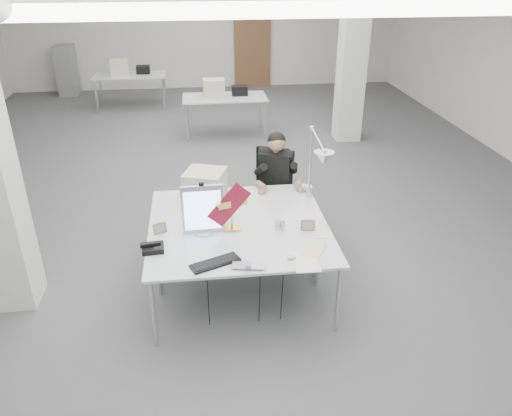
{
  "coord_description": "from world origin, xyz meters",
  "views": [
    {
      "loc": [
        -0.37,
        -6.47,
        3.21
      ],
      "look_at": [
        0.19,
        -2.0,
        0.9
      ],
      "focal_mm": 35.0,
      "sensor_mm": 36.0,
      "label": 1
    }
  ],
  "objects_px": {
    "desk_main": "(243,248)",
    "seated_person": "(276,168)",
    "monitor": "(203,210)",
    "laptop": "(248,269)",
    "desk_phone": "(153,248)",
    "office_chair": "(275,189)",
    "bankers_lamp": "(232,215)",
    "architect_lamp": "(316,167)",
    "beige_monitor": "(205,188)"
  },
  "relations": [
    {
      "from": "office_chair",
      "to": "architect_lamp",
      "type": "height_order",
      "value": "architect_lamp"
    },
    {
      "from": "desk_main",
      "to": "architect_lamp",
      "type": "height_order",
      "value": "architect_lamp"
    },
    {
      "from": "monitor",
      "to": "desk_phone",
      "type": "bearing_deg",
      "value": -151.84
    },
    {
      "from": "seated_person",
      "to": "bankers_lamp",
      "type": "relative_size",
      "value": 2.78
    },
    {
      "from": "desk_main",
      "to": "beige_monitor",
      "type": "relative_size",
      "value": 4.41
    },
    {
      "from": "laptop",
      "to": "desk_phone",
      "type": "bearing_deg",
      "value": 163.67
    },
    {
      "from": "desk_phone",
      "to": "architect_lamp",
      "type": "relative_size",
      "value": 0.22
    },
    {
      "from": "monitor",
      "to": "laptop",
      "type": "distance_m",
      "value": 0.83
    },
    {
      "from": "monitor",
      "to": "desk_phone",
      "type": "xyz_separation_m",
      "value": [
        -0.48,
        -0.28,
        -0.23
      ]
    },
    {
      "from": "monitor",
      "to": "desk_phone",
      "type": "relative_size",
      "value": 2.56
    },
    {
      "from": "monitor",
      "to": "laptop",
      "type": "xyz_separation_m",
      "value": [
        0.36,
        -0.71,
        -0.24
      ]
    },
    {
      "from": "desk_main",
      "to": "architect_lamp",
      "type": "xyz_separation_m",
      "value": [
        0.85,
        0.77,
        0.46
      ]
    },
    {
      "from": "desk_main",
      "to": "desk_phone",
      "type": "xyz_separation_m",
      "value": [
        -0.83,
        0.05,
        0.04
      ]
    },
    {
      "from": "office_chair",
      "to": "beige_monitor",
      "type": "bearing_deg",
      "value": -120.5
    },
    {
      "from": "bankers_lamp",
      "to": "beige_monitor",
      "type": "height_order",
      "value": "beige_monitor"
    },
    {
      "from": "architect_lamp",
      "to": "desk_phone",
      "type": "bearing_deg",
      "value": -177.37
    },
    {
      "from": "architect_lamp",
      "to": "desk_main",
      "type": "bearing_deg",
      "value": -158.56
    },
    {
      "from": "laptop",
      "to": "bankers_lamp",
      "type": "xyz_separation_m",
      "value": [
        -0.08,
        0.74,
        0.15
      ]
    },
    {
      "from": "laptop",
      "to": "bankers_lamp",
      "type": "distance_m",
      "value": 0.75
    },
    {
      "from": "monitor",
      "to": "architect_lamp",
      "type": "height_order",
      "value": "architect_lamp"
    },
    {
      "from": "office_chair",
      "to": "desk_phone",
      "type": "distance_m",
      "value": 2.08
    },
    {
      "from": "desk_main",
      "to": "monitor",
      "type": "bearing_deg",
      "value": 137.43
    },
    {
      "from": "beige_monitor",
      "to": "desk_phone",
      "type": "bearing_deg",
      "value": -101.36
    },
    {
      "from": "seated_person",
      "to": "desk_phone",
      "type": "relative_size",
      "value": 4.54
    },
    {
      "from": "desk_main",
      "to": "seated_person",
      "type": "height_order",
      "value": "seated_person"
    },
    {
      "from": "office_chair",
      "to": "laptop",
      "type": "xyz_separation_m",
      "value": [
        -0.55,
        -1.96,
        0.17
      ]
    },
    {
      "from": "seated_person",
      "to": "bankers_lamp",
      "type": "distance_m",
      "value": 1.34
    },
    {
      "from": "monitor",
      "to": "bankers_lamp",
      "type": "height_order",
      "value": "monitor"
    },
    {
      "from": "bankers_lamp",
      "to": "desk_phone",
      "type": "height_order",
      "value": "bankers_lamp"
    },
    {
      "from": "desk_main",
      "to": "bankers_lamp",
      "type": "distance_m",
      "value": 0.4
    },
    {
      "from": "office_chair",
      "to": "monitor",
      "type": "xyz_separation_m",
      "value": [
        -0.92,
        -1.26,
        0.42
      ]
    },
    {
      "from": "desk_main",
      "to": "laptop",
      "type": "height_order",
      "value": "laptop"
    },
    {
      "from": "laptop",
      "to": "desk_phone",
      "type": "distance_m",
      "value": 0.94
    },
    {
      "from": "beige_monitor",
      "to": "architect_lamp",
      "type": "xyz_separation_m",
      "value": [
        1.16,
        -0.19,
        0.26
      ]
    },
    {
      "from": "office_chair",
      "to": "seated_person",
      "type": "relative_size",
      "value": 1.32
    },
    {
      "from": "seated_person",
      "to": "laptop",
      "type": "height_order",
      "value": "seated_person"
    },
    {
      "from": "seated_person",
      "to": "architect_lamp",
      "type": "distance_m",
      "value": 0.87
    },
    {
      "from": "monitor",
      "to": "bankers_lamp",
      "type": "distance_m",
      "value": 0.3
    },
    {
      "from": "laptop",
      "to": "desk_phone",
      "type": "xyz_separation_m",
      "value": [
        -0.84,
        0.43,
        0.01
      ]
    },
    {
      "from": "desk_main",
      "to": "seated_person",
      "type": "relative_size",
      "value": 2.01
    },
    {
      "from": "desk_phone",
      "to": "architect_lamp",
      "type": "bearing_deg",
      "value": 19.4
    },
    {
      "from": "office_chair",
      "to": "laptop",
      "type": "bearing_deg",
      "value": -82.19
    },
    {
      "from": "desk_main",
      "to": "monitor",
      "type": "xyz_separation_m",
      "value": [
        -0.35,
        0.32,
        0.27
      ]
    },
    {
      "from": "office_chair",
      "to": "monitor",
      "type": "relative_size",
      "value": 2.34
    },
    {
      "from": "monitor",
      "to": "laptop",
      "type": "height_order",
      "value": "monitor"
    },
    {
      "from": "laptop",
      "to": "beige_monitor",
      "type": "xyz_separation_m",
      "value": [
        -0.32,
        1.33,
        0.18
      ]
    },
    {
      "from": "desk_main",
      "to": "office_chair",
      "type": "xyz_separation_m",
      "value": [
        0.56,
        1.58,
        -0.15
      ]
    },
    {
      "from": "office_chair",
      "to": "beige_monitor",
      "type": "xyz_separation_m",
      "value": [
        -0.87,
        -0.63,
        0.36
      ]
    },
    {
      "from": "seated_person",
      "to": "desk_main",
      "type": "bearing_deg",
      "value": -86.58
    },
    {
      "from": "desk_main",
      "to": "monitor",
      "type": "relative_size",
      "value": 3.55
    }
  ]
}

